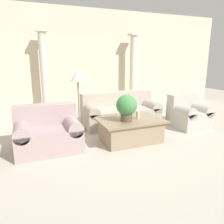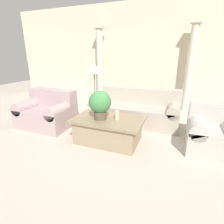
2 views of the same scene
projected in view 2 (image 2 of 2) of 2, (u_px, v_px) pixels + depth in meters
name	position (u px, v px, depth m)	size (l,w,h in m)	color
ground_plane	(113.00, 134.00, 3.74)	(16.00, 16.00, 0.00)	#BCB2A3
wall_back	(144.00, 55.00, 5.69)	(10.00, 0.06, 3.20)	beige
sofa_long	(138.00, 109.00, 4.30)	(1.95, 0.87, 0.83)	#ADA393
loveseat	(48.00, 111.00, 4.11)	(1.18, 0.87, 0.83)	#AE9494
coffee_table	(108.00, 130.00, 3.38)	(1.32, 0.84, 0.47)	#998466
potted_plant	(100.00, 103.00, 3.20)	(0.41, 0.41, 0.54)	brown
pillar_candle	(117.00, 115.00, 3.23)	(0.08, 0.08, 0.17)	beige
floor_lamp	(94.00, 73.00, 4.33)	(0.36, 0.36, 1.42)	gray
column_left	(100.00, 65.00, 5.92)	(0.30, 0.30, 2.46)	beige
column_right	(190.00, 68.00, 4.95)	(0.30, 0.30, 2.46)	beige
armchair	(212.00, 131.00, 3.06)	(0.81, 0.85, 0.80)	#B7B2A8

